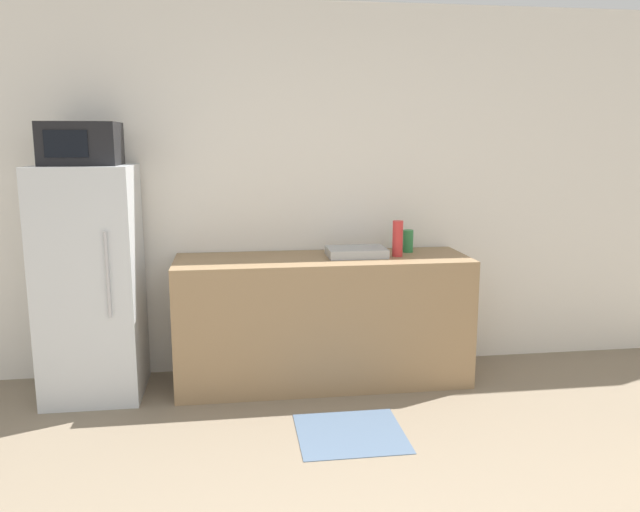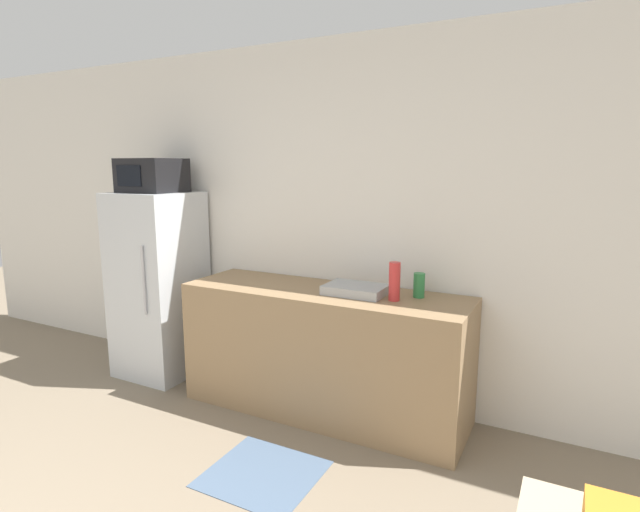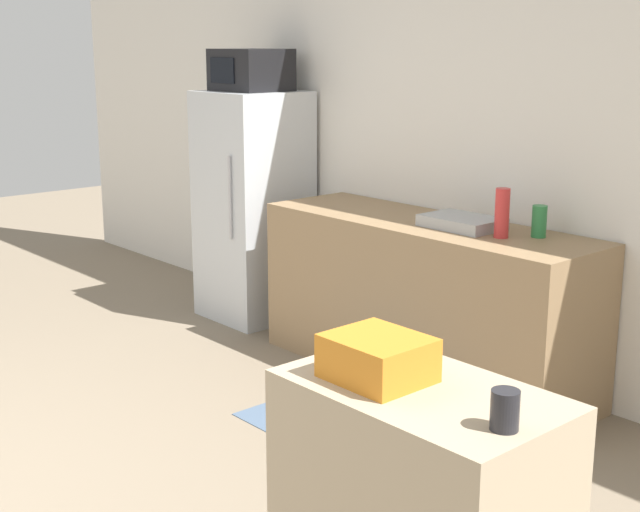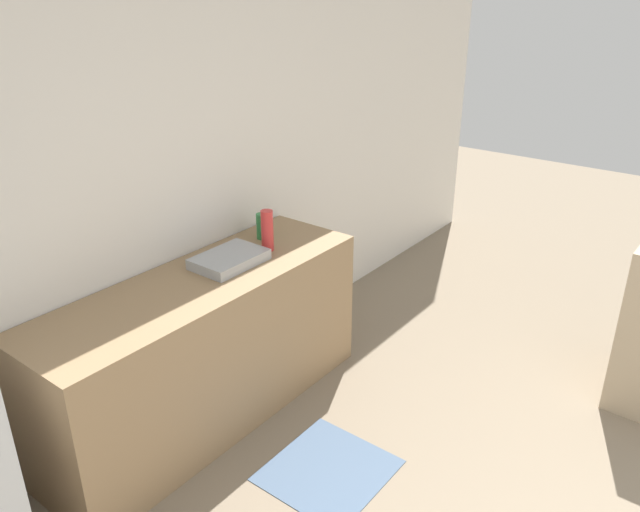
# 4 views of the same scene
# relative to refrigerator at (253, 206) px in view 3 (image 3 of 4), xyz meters

# --- Properties ---
(wall_back) EXTENTS (8.00, 0.06, 2.60)m
(wall_back) POSITION_rel_refrigerator_xyz_m (1.26, 0.36, 0.55)
(wall_back) COLOR white
(wall_back) RESTS_ON ground_plane
(refrigerator) EXTENTS (0.61, 0.61, 1.51)m
(refrigerator) POSITION_rel_refrigerator_xyz_m (0.00, 0.00, 0.00)
(refrigerator) COLOR silver
(refrigerator) RESTS_ON ground_plane
(microwave) EXTENTS (0.45, 0.39, 0.27)m
(microwave) POSITION_rel_refrigerator_xyz_m (-0.00, -0.00, 0.89)
(microwave) COLOR black
(microwave) RESTS_ON refrigerator
(counter) EXTENTS (1.99, 0.61, 0.88)m
(counter) POSITION_rel_refrigerator_xyz_m (1.52, 0.01, -0.31)
(counter) COLOR #937551
(counter) RESTS_ON ground_plane
(sink_basin) EXTENTS (0.40, 0.27, 0.06)m
(sink_basin) POSITION_rel_refrigerator_xyz_m (1.75, 0.02, 0.15)
(sink_basin) COLOR #9EA3A8
(sink_basin) RESTS_ON counter
(bottle_tall) EXTENTS (0.07, 0.07, 0.25)m
(bottle_tall) POSITION_rel_refrigerator_xyz_m (2.03, -0.01, 0.25)
(bottle_tall) COLOR red
(bottle_tall) RESTS_ON counter
(bottle_short) EXTENTS (0.07, 0.07, 0.16)m
(bottle_short) POSITION_rel_refrigerator_xyz_m (2.15, 0.13, 0.20)
(bottle_short) COLOR #2D7F42
(bottle_short) RESTS_ON counter
(basket) EXTENTS (0.24, 0.21, 0.11)m
(basket) POSITION_rel_refrigerator_xyz_m (3.20, -2.04, 0.31)
(basket) COLOR orange
(basket) RESTS_ON shelf_cabinet
(jar) EXTENTS (0.06, 0.06, 0.09)m
(jar) POSITION_rel_refrigerator_xyz_m (3.58, -2.05, 0.30)
(jar) COLOR #232328
(jar) RESTS_ON shelf_cabinet
(kitchen_rug) EXTENTS (0.61, 0.58, 0.01)m
(kitchen_rug) POSITION_rel_refrigerator_xyz_m (1.56, -0.82, -0.75)
(kitchen_rug) COLOR slate
(kitchen_rug) RESTS_ON ground_plane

